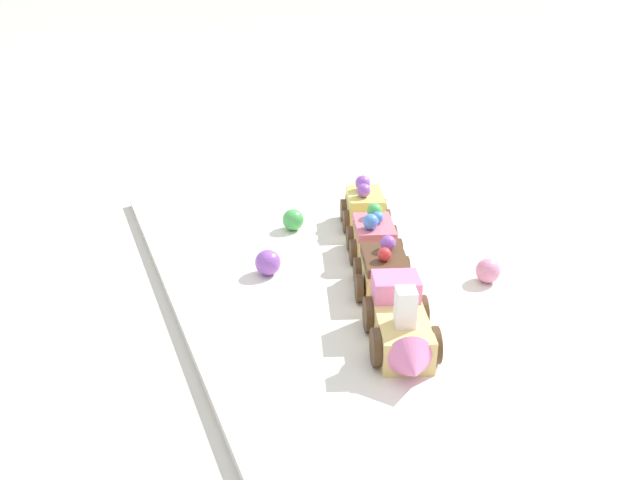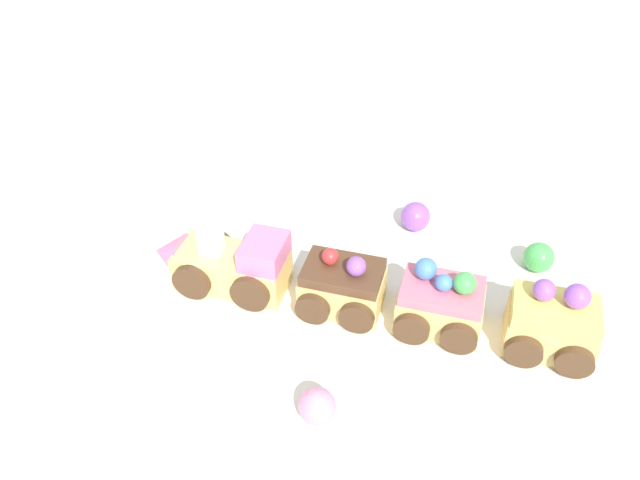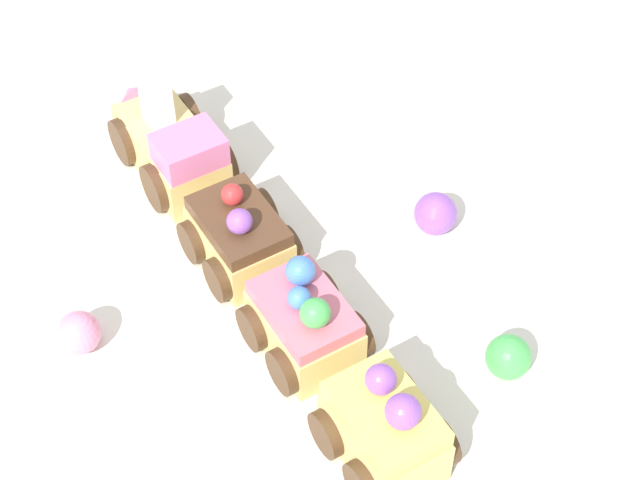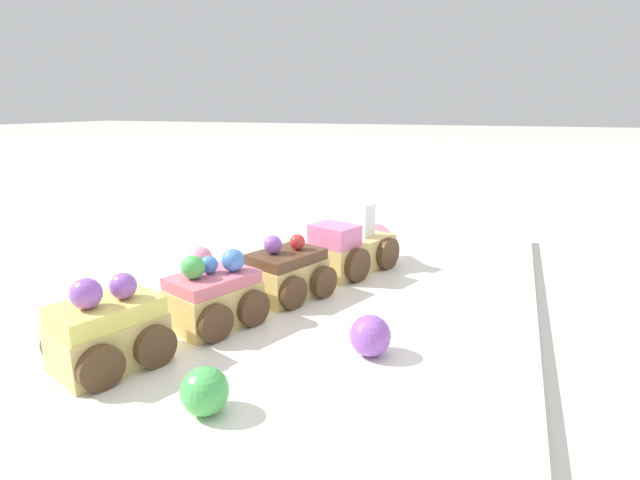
{
  "view_description": "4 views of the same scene",
  "coord_description": "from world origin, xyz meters",
  "px_view_note": "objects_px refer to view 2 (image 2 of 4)",
  "views": [
    {
      "loc": [
        0.58,
        -0.28,
        0.38
      ],
      "look_at": [
        -0.03,
        -0.02,
        0.06
      ],
      "focal_mm": 35.0,
      "sensor_mm": 36.0,
      "label": 1
    },
    {
      "loc": [
        0.08,
        0.45,
        0.42
      ],
      "look_at": [
        0.05,
        0.01,
        0.07
      ],
      "focal_mm": 35.0,
      "sensor_mm": 36.0,
      "label": 2
    },
    {
      "loc": [
        -0.33,
        0.39,
        0.58
      ],
      "look_at": [
        -0.02,
        0.0,
        0.03
      ],
      "focal_mm": 60.0,
      "sensor_mm": 36.0,
      "label": 3
    },
    {
      "loc": [
        -0.39,
        -0.16,
        0.2
      ],
      "look_at": [
        0.02,
        -0.0,
        0.07
      ],
      "focal_mm": 28.0,
      "sensor_mm": 36.0,
      "label": 4
    }
  ],
  "objects_px": {
    "gumball_pink": "(317,406)",
    "gumball_purple": "(415,216)",
    "gumball_green": "(539,259)",
    "cake_car_chocolate": "(343,286)",
    "cake_car_strawberry": "(440,304)",
    "cake_car_lemon": "(552,324)",
    "cake_train_locomotive": "(224,263)"
  },
  "relations": [
    {
      "from": "gumball_pink",
      "to": "gumball_purple",
      "type": "bearing_deg",
      "value": -117.29
    },
    {
      "from": "gumball_purple",
      "to": "gumball_green",
      "type": "bearing_deg",
      "value": 144.85
    },
    {
      "from": "cake_car_chocolate",
      "to": "gumball_purple",
      "type": "xyz_separation_m",
      "value": [
        -0.09,
        -0.11,
        -0.01
      ]
    },
    {
      "from": "gumball_pink",
      "to": "gumball_green",
      "type": "distance_m",
      "value": 0.28
    },
    {
      "from": "gumball_green",
      "to": "cake_car_strawberry",
      "type": "bearing_deg",
      "value": 29.55
    },
    {
      "from": "gumball_purple",
      "to": "cake_car_chocolate",
      "type": "bearing_deg",
      "value": 51.21
    },
    {
      "from": "cake_car_strawberry",
      "to": "gumball_purple",
      "type": "relative_size",
      "value": 2.84
    },
    {
      "from": "gumball_green",
      "to": "cake_car_lemon",
      "type": "bearing_deg",
      "value": 74.93
    },
    {
      "from": "cake_train_locomotive",
      "to": "cake_car_lemon",
      "type": "relative_size",
      "value": 1.58
    },
    {
      "from": "cake_car_strawberry",
      "to": "gumball_purple",
      "type": "distance_m",
      "value": 0.14
    },
    {
      "from": "cake_car_chocolate",
      "to": "gumball_purple",
      "type": "distance_m",
      "value": 0.14
    },
    {
      "from": "cake_car_chocolate",
      "to": "gumball_purple",
      "type": "relative_size",
      "value": 2.84
    },
    {
      "from": "cake_train_locomotive",
      "to": "cake_car_strawberry",
      "type": "distance_m",
      "value": 0.2
    },
    {
      "from": "cake_train_locomotive",
      "to": "gumball_purple",
      "type": "relative_size",
      "value": 4.47
    },
    {
      "from": "cake_car_chocolate",
      "to": "cake_car_lemon",
      "type": "relative_size",
      "value": 1.0
    },
    {
      "from": "cake_car_lemon",
      "to": "gumball_green",
      "type": "distance_m",
      "value": 0.1
    },
    {
      "from": "cake_train_locomotive",
      "to": "gumball_purple",
      "type": "bearing_deg",
      "value": -140.33
    },
    {
      "from": "cake_train_locomotive",
      "to": "cake_car_chocolate",
      "type": "height_order",
      "value": "cake_train_locomotive"
    },
    {
      "from": "cake_train_locomotive",
      "to": "gumball_purple",
      "type": "xyz_separation_m",
      "value": [
        -0.2,
        -0.07,
        -0.01
      ]
    },
    {
      "from": "cake_car_chocolate",
      "to": "cake_car_strawberry",
      "type": "distance_m",
      "value": 0.09
    },
    {
      "from": "cake_car_lemon",
      "to": "gumball_green",
      "type": "height_order",
      "value": "cake_car_lemon"
    },
    {
      "from": "cake_car_chocolate",
      "to": "cake_car_lemon",
      "type": "xyz_separation_m",
      "value": [
        -0.17,
        0.06,
        0.0
      ]
    },
    {
      "from": "cake_train_locomotive",
      "to": "cake_car_lemon",
      "type": "height_order",
      "value": "cake_train_locomotive"
    },
    {
      "from": "cake_car_chocolate",
      "to": "gumball_pink",
      "type": "height_order",
      "value": "cake_car_chocolate"
    },
    {
      "from": "cake_train_locomotive",
      "to": "gumball_green",
      "type": "bearing_deg",
      "value": -160.99
    },
    {
      "from": "cake_train_locomotive",
      "to": "cake_car_lemon",
      "type": "bearing_deg",
      "value": -179.95
    },
    {
      "from": "cake_car_strawberry",
      "to": "cake_car_lemon",
      "type": "distance_m",
      "value": 0.09
    },
    {
      "from": "cake_car_lemon",
      "to": "gumball_green",
      "type": "bearing_deg",
      "value": -85.05
    },
    {
      "from": "cake_train_locomotive",
      "to": "gumball_green",
      "type": "height_order",
      "value": "cake_train_locomotive"
    },
    {
      "from": "cake_car_chocolate",
      "to": "gumball_green",
      "type": "distance_m",
      "value": 0.2
    },
    {
      "from": "gumball_purple",
      "to": "cake_car_strawberry",
      "type": "bearing_deg",
      "value": 87.64
    },
    {
      "from": "cake_train_locomotive",
      "to": "gumball_pink",
      "type": "xyz_separation_m",
      "value": [
        -0.08,
        0.16,
        -0.01
      ]
    }
  ]
}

